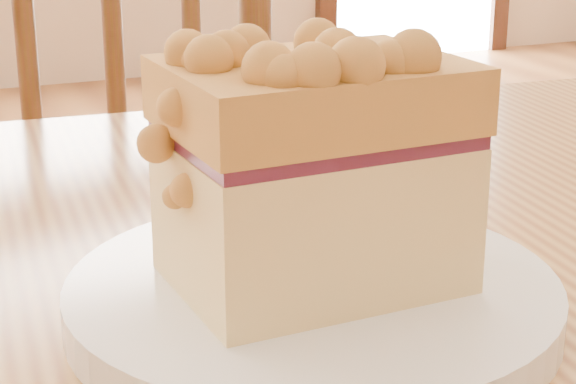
# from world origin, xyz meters

# --- Properties ---
(cafe_chair_main) EXTENTS (0.49, 0.49, 0.92)m
(cafe_chair_main) POSITION_xyz_m (-0.05, 0.69, 0.46)
(cafe_chair_main) COLOR #572F18
(cafe_chair_main) RESTS_ON ground
(plate) EXTENTS (0.23, 0.23, 0.02)m
(plate) POSITION_xyz_m (-0.06, -0.02, 0.76)
(plate) COLOR white
(plate) RESTS_ON cafe_table_main
(cake_slice) EXTENTS (0.14, 0.10, 0.12)m
(cake_slice) POSITION_xyz_m (-0.06, -0.02, 0.83)
(cake_slice) COLOR #DDCC7D
(cake_slice) RESTS_ON plate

